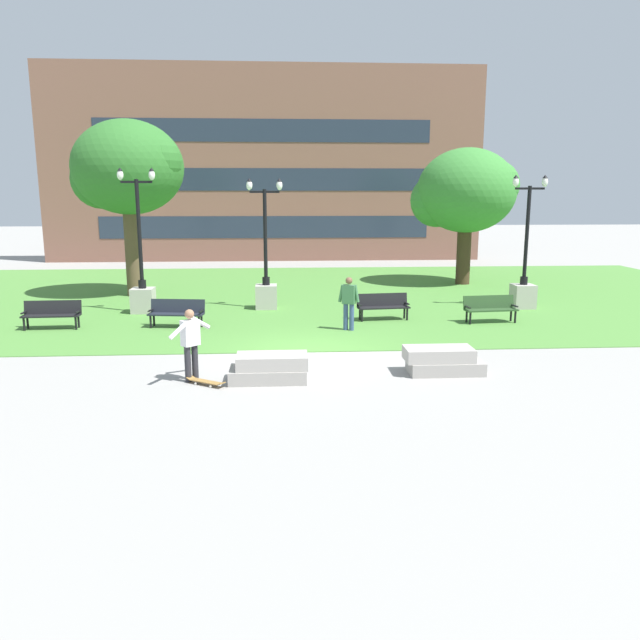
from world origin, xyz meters
TOP-DOWN VIEW (x-y plane):
  - ground_plane at (0.00, 0.00)m, footprint 140.00×140.00m
  - grass_lawn at (0.00, 10.00)m, footprint 40.00×20.00m
  - concrete_block_center at (-0.97, -2.61)m, footprint 1.83×0.90m
  - concrete_block_left at (3.23, -2.21)m, footprint 1.90×0.90m
  - person_skateboarder at (-2.79, -2.49)m, footprint 0.83×1.25m
  - skateboard at (-2.43, -2.85)m, footprint 0.96×0.73m
  - park_bench_near_left at (-4.10, 3.57)m, footprint 1.86×0.78m
  - park_bench_near_right at (2.84, 4.36)m, footprint 1.84×0.71m
  - park_bench_far_left at (-8.09, 3.57)m, footprint 1.82×0.60m
  - park_bench_far_right at (6.40, 3.67)m, footprint 1.84×0.69m
  - lamp_post_center at (-1.24, 6.78)m, footprint 1.32×0.80m
  - lamp_post_left at (-5.75, 6.23)m, footprint 1.32×0.80m
  - lamp_post_right at (8.55, 6.26)m, footprint 1.32×0.80m
  - tree_near_left at (8.07, 12.82)m, footprint 4.87×4.64m
  - tree_far_right at (-6.98, 10.22)m, footprint 4.77×4.55m
  - person_bystander_near_lawn at (1.47, 2.72)m, footprint 0.70×0.38m
  - building_facade_distant at (-1.63, 24.50)m, footprint 28.10×1.03m

SIDE VIEW (x-z plane):
  - ground_plane at x=0.00m, z-range 0.00..0.00m
  - grass_lawn at x=0.00m, z-range 0.00..0.02m
  - skateboard at x=-2.43m, z-range 0.02..0.15m
  - concrete_block_center at x=-0.97m, z-range -0.01..0.63m
  - concrete_block_left at x=3.23m, z-range -0.01..0.63m
  - park_bench_near_left at x=-4.10m, z-range 0.09..0.99m
  - park_bench_near_right at x=2.84m, z-range 0.09..0.99m
  - park_bench_far_left at x=-8.09m, z-range 0.09..0.99m
  - park_bench_far_right at x=6.40m, z-range 0.09..0.99m
  - person_skateboarder at x=-2.79m, z-range 0.12..1.83m
  - person_bystander_near_lawn at x=1.47m, z-range 0.13..1.84m
  - lamp_post_center at x=-1.24m, z-range -1.42..3.44m
  - lamp_post_right at x=8.55m, z-range -1.46..3.52m
  - lamp_post_left at x=-5.75m, z-range -1.53..3.67m
  - tree_near_left at x=8.07m, z-range 1.18..7.59m
  - tree_far_right at x=-6.98m, z-range 1.64..8.93m
  - building_facade_distant at x=-1.63m, z-range -0.01..12.27m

